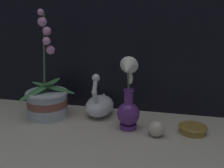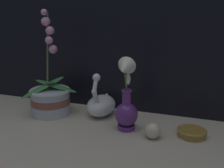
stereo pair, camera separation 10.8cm
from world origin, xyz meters
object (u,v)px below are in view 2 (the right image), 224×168
(orchid_potted_plant, at_px, (50,97))
(glass_sphere, at_px, (153,130))
(swan_figurine, at_px, (101,104))
(blue_vase, at_px, (126,103))
(amber_dish, at_px, (192,132))

(orchid_potted_plant, distance_m, glass_sphere, 0.50)
(orchid_potted_plant, height_order, swan_figurine, orchid_potted_plant)
(swan_figurine, relative_size, glass_sphere, 3.31)
(swan_figurine, bearing_deg, orchid_potted_plant, -163.61)
(orchid_potted_plant, distance_m, blue_vase, 0.38)
(orchid_potted_plant, relative_size, swan_figurine, 2.29)
(glass_sphere, height_order, amber_dish, glass_sphere)
(blue_vase, height_order, amber_dish, blue_vase)
(orchid_potted_plant, relative_size, amber_dish, 4.26)
(blue_vase, bearing_deg, glass_sphere, -17.30)
(swan_figurine, bearing_deg, amber_dish, -12.87)
(orchid_potted_plant, height_order, glass_sphere, orchid_potted_plant)
(orchid_potted_plant, relative_size, blue_vase, 1.59)
(glass_sphere, relative_size, amber_dish, 0.56)
(blue_vase, distance_m, amber_dish, 0.27)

